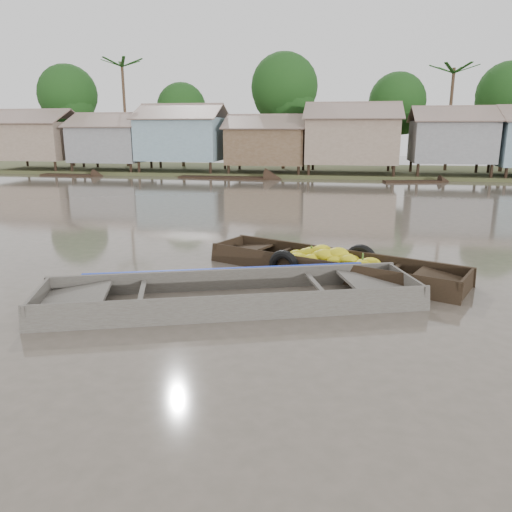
# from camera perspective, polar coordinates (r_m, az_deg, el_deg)

# --- Properties ---
(ground) EXTENTS (120.00, 120.00, 0.00)m
(ground) POSITION_cam_1_polar(r_m,az_deg,el_deg) (9.86, -3.18, -6.46)
(ground) COLOR #524B3F
(ground) RESTS_ON ground
(riverbank) EXTENTS (120.00, 12.47, 10.22)m
(riverbank) POSITION_cam_1_polar(r_m,az_deg,el_deg) (40.84, 11.63, 13.49)
(riverbank) COLOR #384723
(riverbank) RESTS_ON ground
(banana_boat) EXTENTS (6.56, 4.00, 0.92)m
(banana_boat) POSITION_cam_1_polar(r_m,az_deg,el_deg) (12.62, 8.24, -0.92)
(banana_boat) COLOR black
(banana_boat) RESTS_ON ground
(viewer_boat) EXTENTS (7.94, 4.37, 0.62)m
(viewer_boat) POSITION_cam_1_polar(r_m,az_deg,el_deg) (10.33, -2.70, -5.09)
(viewer_boat) COLOR #413D37
(viewer_boat) RESTS_ON ground
(distant_boats) EXTENTS (47.26, 15.96, 1.38)m
(distant_boats) POSITION_cam_1_polar(r_m,az_deg,el_deg) (34.68, 26.05, 7.66)
(distant_boats) COLOR black
(distant_boats) RESTS_ON ground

